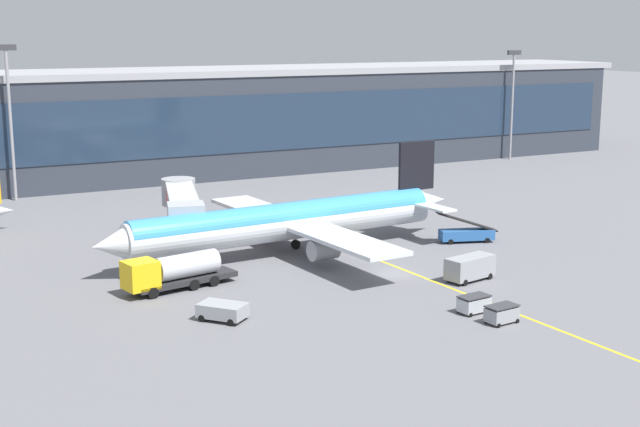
# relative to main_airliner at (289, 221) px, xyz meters

# --- Properties ---
(ground_plane) EXTENTS (700.00, 700.00, 0.00)m
(ground_plane) POSITION_rel_main_airliner_xyz_m (5.58, -11.48, -3.59)
(ground_plane) COLOR slate
(apron_lead_in_line) EXTENTS (4.29, 79.92, 0.01)m
(apron_lead_in_line) POSITION_rel_main_airliner_xyz_m (7.27, -9.48, -3.59)
(apron_lead_in_line) COLOR yellow
(apron_lead_in_line) RESTS_ON ground_plane
(terminal_building) EXTENTS (176.87, 21.21, 16.99)m
(terminal_building) POSITION_rel_main_airliner_xyz_m (3.04, 56.71, 4.92)
(terminal_building) COLOR #2D333D
(terminal_building) RESTS_ON ground_plane
(main_airliner) EXTENTS (41.97, 33.37, 10.83)m
(main_airliner) POSITION_rel_main_airliner_xyz_m (0.00, 0.00, 0.00)
(main_airliner) COLOR silver
(main_airliner) RESTS_ON ground_plane
(jet_bridge) EXTENTS (8.22, 18.41, 6.29)m
(jet_bridge) POSITION_rel_main_airliner_xyz_m (-8.56, 8.90, 1.01)
(jet_bridge) COLOR #B2B7BC
(jet_bridge) RESTS_ON ground_plane
(fuel_tanker) EXTENTS (11.08, 4.49, 3.25)m
(fuel_tanker) POSITION_rel_main_airliner_xyz_m (-14.97, -7.01, -1.85)
(fuel_tanker) COLOR #232326
(fuel_tanker) RESTS_ON ground_plane
(belt_loader) EXTENTS (6.97, 3.68, 3.49)m
(belt_loader) POSITION_rel_main_airliner_xyz_m (19.93, -4.14, -2.60)
(belt_loader) COLOR #285B9E
(belt_loader) RESTS_ON ground_plane
(pushback_tug) EXTENTS (4.19, 4.39, 1.40)m
(pushback_tug) POSITION_rel_main_airliner_xyz_m (-14.08, -17.09, -2.74)
(pushback_tug) COLOR gray
(pushback_tug) RESTS_ON ground_plane
(crew_van) EXTENTS (5.32, 3.07, 2.30)m
(crew_van) POSITION_rel_main_airliner_xyz_m (10.90, -16.82, -2.28)
(crew_van) COLOR gray
(crew_van) RESTS_ON ground_plane
(baggage_cart_0) EXTENTS (2.80, 1.87, 1.48)m
(baggage_cart_0) POSITION_rel_main_airliner_xyz_m (5.48, -28.11, -2.81)
(baggage_cart_0) COLOR gray
(baggage_cart_0) RESTS_ON ground_plane
(baggage_cart_1) EXTENTS (2.80, 1.87, 1.48)m
(baggage_cart_1) POSITION_rel_main_airliner_xyz_m (5.14, -24.93, -2.81)
(baggage_cart_1) COLOR #B2B7BC
(baggage_cart_1) RESTS_ON ground_plane
(apron_light_mast_0) EXTENTS (2.80, 0.50, 21.24)m
(apron_light_mast_0) POSITION_rel_main_airliner_xyz_m (-20.43, 44.75, 8.97)
(apron_light_mast_0) COLOR gray
(apron_light_mast_0) RESTS_ON ground_plane
(apron_light_mast_1) EXTENTS (2.80, 0.50, 19.60)m
(apron_light_mast_1) POSITION_rel_main_airliner_xyz_m (66.27, 44.75, 8.11)
(apron_light_mast_1) COLOR gray
(apron_light_mast_1) RESTS_ON ground_plane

